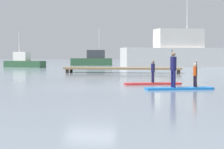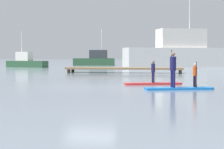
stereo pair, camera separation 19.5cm
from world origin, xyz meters
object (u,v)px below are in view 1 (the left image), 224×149
object	(u,v)px
motor_boat_small_navy	(93,60)
paddler_child_front	(195,74)
paddleboard_near	(153,84)
paddleboard_far	(179,88)
fishing_boat_green_midground	(24,62)
paddler_adult	(173,67)
fishing_boat_white_large	(180,53)
paddler_child_solo	(153,70)

from	to	relation	value
motor_boat_small_navy	paddler_child_front	bearing A→B (deg)	-72.26
paddleboard_near	paddleboard_far	xyz separation A→B (m)	(1.38, -2.98, -0.00)
fishing_boat_green_midground	motor_boat_small_navy	size ratio (longest dim) A/B	0.93
paddleboard_far	motor_boat_small_navy	xyz separation A→B (m)	(-12.33, 41.08, 0.84)
paddleboard_near	fishing_boat_green_midground	xyz separation A→B (m)	(-18.05, 27.76, 0.66)
paddler_adult	motor_boat_small_navy	world-z (taller)	motor_boat_small_navy
paddler_child_front	fishing_boat_white_large	world-z (taller)	fishing_boat_white_large
paddler_child_solo	motor_boat_small_navy	size ratio (longest dim) A/B	0.19
fishing_boat_white_large	paddler_child_solo	bearing A→B (deg)	-93.71
paddler_child_solo	fishing_boat_white_large	xyz separation A→B (m)	(2.12, 32.71, 1.10)
paddler_child_front	motor_boat_small_navy	world-z (taller)	motor_boat_small_navy
paddleboard_far	paddler_child_front	bearing A→B (deg)	16.29
paddler_child_solo	motor_boat_small_navy	bearing A→B (deg)	106.04
paddler_child_front	fishing_boat_white_large	xyz separation A→B (m)	(0.00, 35.46, 1.15)
motor_boat_small_navy	paddleboard_far	bearing A→B (deg)	-73.29
paddler_adult	paddleboard_near	bearing A→B (deg)	109.61
paddler_child_front	fishing_boat_white_large	size ratio (longest dim) A/B	0.07
paddleboard_near	fishing_boat_green_midground	size ratio (longest dim) A/B	0.54
paddler_child_front	paddler_adult	bearing A→B (deg)	-163.80
fishing_boat_green_midground	motor_boat_small_navy	distance (m)	12.54
paddleboard_near	paddleboard_far	world-z (taller)	same
paddleboard_near	fishing_boat_green_midground	world-z (taller)	fishing_boat_green_midground
paddler_adult	motor_boat_small_navy	size ratio (longest dim) A/B	0.28
fishing_boat_white_large	fishing_boat_green_midground	size ratio (longest dim) A/B	2.74
paddler_adult	fishing_boat_green_midground	distance (m)	36.29
paddleboard_near	paddler_child_solo	bearing A→B (deg)	-69.54
fishing_boat_green_midground	fishing_boat_white_large	bearing A→B (deg)	13.75
paddler_child_front	motor_boat_small_navy	bearing A→B (deg)	107.74
paddler_adult	fishing_boat_white_large	size ratio (longest dim) A/B	0.11
paddler_child_front	fishing_boat_green_midground	bearing A→B (deg)	123.46
motor_boat_small_navy	paddler_adult	bearing A→B (deg)	-73.69
fishing_boat_white_large	motor_boat_small_navy	bearing A→B (deg)	157.55
paddleboard_near	paddler_adult	bearing A→B (deg)	-70.39
paddler_child_solo	fishing_boat_green_midground	size ratio (longest dim) A/B	0.21
paddleboard_near	paddler_adult	xyz separation A→B (m)	(1.09, -3.06, 1.00)
paddler_adult	fishing_boat_green_midground	world-z (taller)	fishing_boat_green_midground
paddleboard_far	fishing_boat_white_large	world-z (taller)	fishing_boat_white_large
paddler_child_front	paddleboard_far	bearing A→B (deg)	-163.71
paddleboard_far	paddler_adult	bearing A→B (deg)	-164.02
paddler_child_solo	fishing_boat_white_large	world-z (taller)	fishing_boat_white_large
paddler_child_front	motor_boat_small_navy	xyz separation A→B (m)	(-13.07, 40.86, 0.16)
paddler_child_solo	motor_boat_small_navy	distance (m)	39.66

